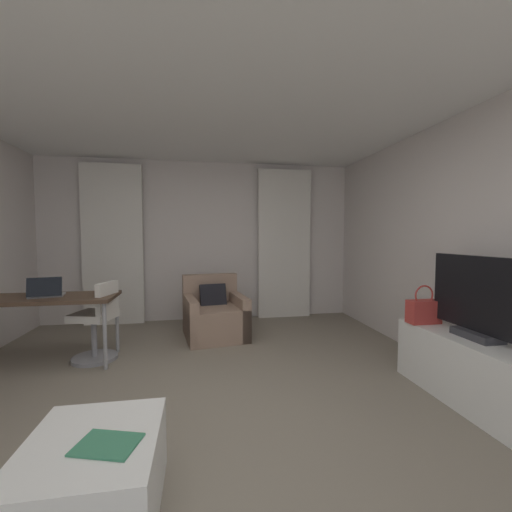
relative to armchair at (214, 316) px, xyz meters
name	(u,v)px	position (x,y,z in m)	size (l,w,h in m)	color
ground_plane	(207,416)	(-0.15, -1.99, -0.28)	(12.00, 12.00, 0.00)	gray
wall_window	(202,241)	(-0.15, 1.04, 1.02)	(5.12, 0.06, 2.60)	silver
wall_right	(496,246)	(2.38, -1.99, 1.02)	(0.06, 6.12, 2.60)	silver
ceiling	(204,64)	(-0.15, -1.99, 2.35)	(5.12, 6.12, 0.06)	white
curtain_left_panel	(113,245)	(-1.52, 0.91, 0.97)	(0.90, 0.06, 2.50)	silver
curtain_right_panel	(284,244)	(1.23, 0.91, 0.97)	(0.90, 0.06, 2.50)	silver
armchair	(214,316)	(0.00, 0.00, 0.00)	(0.90, 0.96, 0.83)	#997A66
desk	(43,302)	(-1.85, -0.67, 0.40)	(1.47, 0.61, 0.74)	#4C3828
desk_chair	(97,325)	(-1.33, -0.63, 0.11)	(0.50, 0.50, 0.88)	gray
laptop	(46,293)	(-1.81, -0.69, 0.50)	(0.36, 0.30, 0.22)	#ADADB2
coffee_table	(93,479)	(-0.72, -2.83, -0.08)	(0.62, 0.72, 0.41)	white
magazine_open	(107,444)	(-0.63, -2.89, 0.13)	(0.33, 0.27, 0.01)	#387F5B
tv_console	(475,371)	(2.04, -2.19, -0.01)	(0.49, 1.38, 0.55)	white
tv_flatscreen	(478,300)	(2.04, -2.19, 0.58)	(0.20, 0.94, 0.68)	#333338
handbag_primary	(424,311)	(1.92, -1.69, 0.39)	(0.30, 0.14, 0.37)	#B73833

